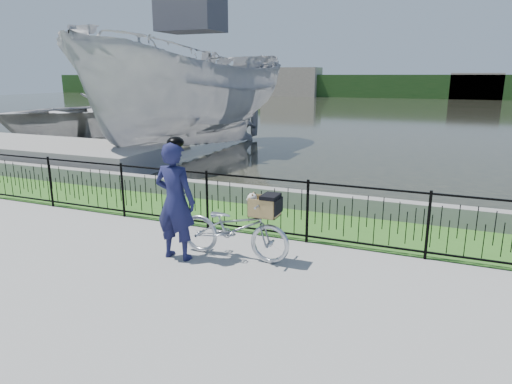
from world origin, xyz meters
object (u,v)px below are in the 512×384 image
at_px(dock, 31,152).
at_px(cyclist, 175,200).
at_px(bicycle_rig, 235,227).
at_px(boat_near, 194,95).
at_px(boat_far, 96,113).

bearing_deg(dock, cyclist, -30.25).
bearing_deg(bicycle_rig, cyclist, -155.83).
height_order(cyclist, boat_near, boat_near).
bearing_deg(dock, boat_near, 42.58).
bearing_deg(boat_near, bicycle_rig, -56.54).
distance_m(dock, boat_far, 8.26).
xyz_separation_m(cyclist, boat_far, (-12.88, 12.78, 0.03)).
distance_m(bicycle_rig, boat_near, 10.79).
bearing_deg(bicycle_rig, boat_far, 137.95).
bearing_deg(cyclist, bicycle_rig, 24.17).
xyz_separation_m(cyclist, boat_near, (-5.02, 9.28, 1.22)).
distance_m(dock, bicycle_rig, 11.28).
xyz_separation_m(dock, boat_near, (4.23, 3.89, 1.85)).
height_order(boat_near, boat_far, boat_near).
relative_size(bicycle_rig, boat_near, 0.17).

